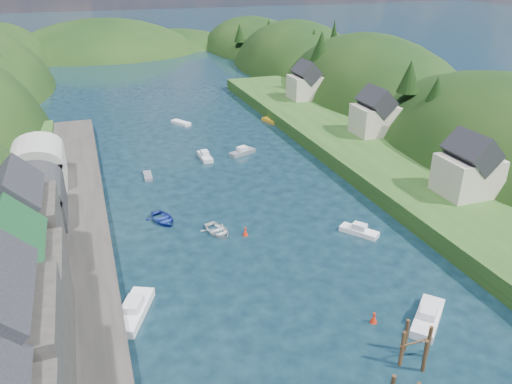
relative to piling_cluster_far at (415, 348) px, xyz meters
name	(u,v)px	position (x,y,z in m)	size (l,w,h in m)	color
ground	(213,161)	(-4.20, 49.69, -1.36)	(600.00, 600.00, 0.00)	black
hillside_right	(368,132)	(40.80, 74.69, -8.77)	(36.00, 245.56, 48.00)	black
far_hills	(136,78)	(-2.99, 173.69, -12.16)	(103.00, 68.00, 44.00)	black
hill_trees	(193,78)	(-3.78, 63.93, 9.64)	(91.10, 149.54, 12.20)	black
quay_left	(54,284)	(-28.20, 19.69, -0.36)	(12.00, 110.00, 2.00)	#2D2B28
quayside_buildings	(5,326)	(-30.20, 6.08, 5.73)	(8.00, 35.84, 12.90)	#2D2B28
boat_sheds	(35,177)	(-30.20, 38.69, 3.92)	(7.00, 21.00, 7.50)	#2D2D30
terrace_right	(377,157)	(20.80, 39.69, -0.16)	(16.00, 120.00, 2.40)	#234719
right_bank_cottages	(369,115)	(23.80, 48.02, 4.49)	(9.00, 59.24, 8.41)	beige
piling_cluster_far	(415,348)	(0.00, 0.00, 0.00)	(3.06, 2.87, 3.85)	#382314
channel_buoy_near	(374,318)	(-0.53, 5.32, -0.88)	(0.70, 0.70, 1.10)	#B3230E
channel_buoy_far	(245,232)	(-6.68, 24.47, -0.88)	(0.70, 0.70, 1.10)	#B3230E
moored_boats	(252,236)	(-6.19, 23.31, -0.91)	(37.65, 83.59, 1.76)	white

